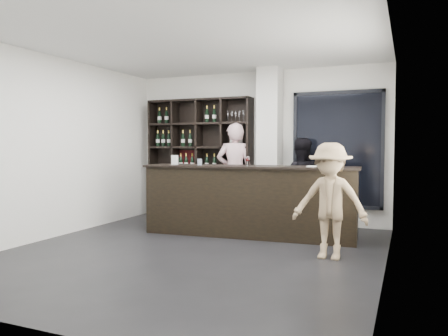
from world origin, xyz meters
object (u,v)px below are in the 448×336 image
at_px(taster_pink, 235,173).
at_px(taster_black, 300,183).
at_px(wine_shelf, 199,159).
at_px(customer, 330,201).
at_px(tasting_counter, 249,201).

height_order(taster_pink, taster_black, taster_pink).
height_order(wine_shelf, customer, wine_shelf).
distance_m(wine_shelf, taster_pink, 0.89).
height_order(tasting_counter, customer, customer).
height_order(tasting_counter, taster_black, taster_black).
relative_size(taster_black, customer, 1.06).
xyz_separation_m(tasting_counter, customer, (1.45, -0.93, 0.18)).
bearing_deg(taster_pink, customer, 120.18).
distance_m(wine_shelf, tasting_counter, 2.04).
relative_size(tasting_counter, taster_black, 2.16).
bearing_deg(wine_shelf, taster_black, -4.49).
xyz_separation_m(wine_shelf, taster_black, (2.10, -0.17, -0.39)).
xyz_separation_m(tasting_counter, taster_black, (0.60, 1.07, 0.23)).
distance_m(taster_pink, taster_black, 1.27).
bearing_deg(taster_pink, taster_black, 163.55).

